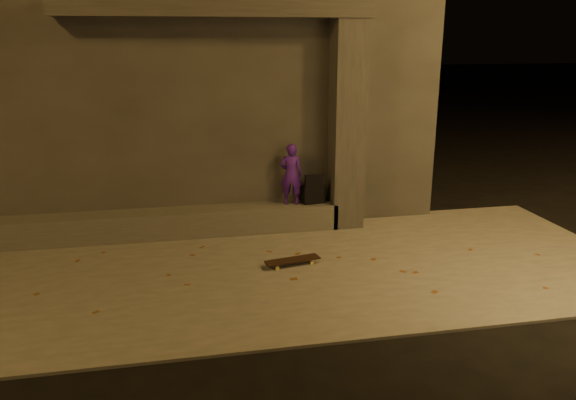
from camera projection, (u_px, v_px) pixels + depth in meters
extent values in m
plane|color=black|center=(296.00, 340.00, 6.45)|extent=(120.00, 120.00, 0.00)
cube|color=#615D55|center=(268.00, 270.00, 8.32)|extent=(11.00, 4.40, 0.04)
cube|color=#363431|center=(184.00, 74.00, 11.65)|extent=(9.00, 5.00, 5.20)
cube|color=#4D4B46|center=(165.00, 223.00, 9.62)|extent=(6.00, 0.55, 0.45)
cube|color=#363431|center=(347.00, 126.00, 9.78)|extent=(0.55, 0.55, 3.60)
cube|color=#363431|center=(216.00, 8.00, 8.87)|extent=(5.00, 0.70, 0.28)
imported|color=#461796|center=(291.00, 174.00, 9.82)|extent=(0.44, 0.34, 1.09)
cube|color=black|center=(313.00, 194.00, 10.00)|extent=(0.41, 0.29, 0.32)
cube|color=black|center=(313.00, 179.00, 9.92)|extent=(0.34, 0.09, 0.23)
cube|color=black|center=(293.00, 260.00, 8.42)|extent=(0.87, 0.37, 0.02)
cylinder|color=gold|center=(307.00, 259.00, 8.61)|extent=(0.06, 0.05, 0.06)
cylinder|color=gold|center=(312.00, 262.00, 8.47)|extent=(0.06, 0.05, 0.06)
cylinder|color=gold|center=(273.00, 264.00, 8.41)|extent=(0.06, 0.05, 0.06)
cylinder|color=gold|center=(277.00, 268.00, 8.26)|extent=(0.06, 0.05, 0.06)
cube|color=#99999E|center=(310.00, 258.00, 8.53)|extent=(0.09, 0.18, 0.02)
cube|color=#99999E|center=(275.00, 264.00, 8.33)|extent=(0.09, 0.18, 0.02)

